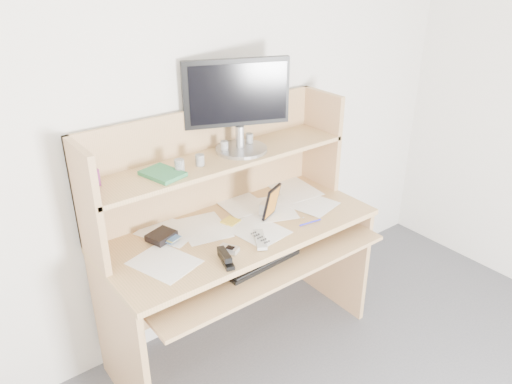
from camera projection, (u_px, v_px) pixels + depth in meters
back_wall at (201, 116)px, 2.51m from camera, size 3.60×0.04×2.50m
desk at (231, 230)px, 2.58m from camera, size 1.40×0.70×1.30m
paper_clutter at (240, 227)px, 2.50m from camera, size 1.32×0.54×0.01m
keyboard at (259, 260)px, 2.39m from camera, size 0.41×0.17×0.03m
tv_remote at (260, 240)px, 2.37m from camera, size 0.12×0.17×0.02m
flip_phone at (229, 248)px, 2.29m from camera, size 0.08×0.10×0.02m
stapler at (226, 257)px, 2.21m from camera, size 0.08×0.15×0.04m
wallet at (161, 236)px, 2.38m from camera, size 0.15×0.14×0.03m
sticky_note_pad at (231, 221)px, 2.54m from camera, size 0.10×0.10×0.01m
digital_camera at (266, 206)px, 2.62m from camera, size 0.11×0.08×0.06m
game_case at (272, 202)px, 2.54m from camera, size 0.12×0.06×0.17m
blue_pen at (310, 222)px, 2.52m from camera, size 0.13×0.03×0.01m
card_box at (93, 179)px, 2.13m from camera, size 0.06×0.03×0.08m
shelf_book at (163, 174)px, 2.26m from camera, size 0.18×0.21×0.02m
chip_stack_a at (179, 166)px, 2.28m from camera, size 0.05×0.05×0.06m
chip_stack_b at (224, 147)px, 2.49m from camera, size 0.05×0.05×0.06m
chip_stack_c at (200, 160)px, 2.35m from camera, size 0.06×0.06×0.05m
chip_stack_d at (249, 140)px, 2.58m from camera, size 0.04×0.04×0.07m
monitor at (238, 103)px, 2.45m from camera, size 0.50×0.28×0.46m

